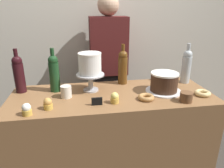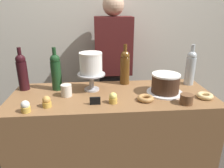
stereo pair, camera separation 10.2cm
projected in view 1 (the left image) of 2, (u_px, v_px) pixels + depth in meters
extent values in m
cube|color=beige|center=(99.00, 26.00, 2.18)|extent=(6.00, 0.05, 2.60)
cube|color=brown|center=(112.00, 145.00, 1.68)|extent=(1.46, 0.57, 0.89)
cylinder|color=#B2B2B7|center=(91.00, 90.00, 1.59)|extent=(0.11, 0.11, 0.01)
cylinder|color=#B2B2B7|center=(91.00, 82.00, 1.57)|extent=(0.04, 0.04, 0.11)
cylinder|color=#B2B2B7|center=(90.00, 75.00, 1.55)|extent=(0.21, 0.21, 0.01)
cylinder|color=white|center=(90.00, 64.00, 1.52)|extent=(0.17, 0.17, 0.15)
cylinder|color=white|center=(90.00, 54.00, 1.50)|extent=(0.17, 0.17, 0.01)
cylinder|color=white|center=(163.00, 91.00, 1.57)|extent=(0.26, 0.26, 0.01)
cylinder|color=#3D2619|center=(164.00, 83.00, 1.55)|extent=(0.20, 0.20, 0.13)
cylinder|color=white|center=(165.00, 74.00, 1.52)|extent=(0.20, 0.20, 0.01)
cylinder|color=#193D1E|center=(55.00, 77.00, 1.55)|extent=(0.08, 0.08, 0.22)
sphere|color=#193D1E|center=(53.00, 60.00, 1.51)|extent=(0.07, 0.07, 0.07)
cylinder|color=#193D1E|center=(52.00, 53.00, 1.49)|extent=(0.03, 0.03, 0.08)
cylinder|color=#5B3814|center=(123.00, 71.00, 1.71)|extent=(0.08, 0.08, 0.22)
sphere|color=#5B3814|center=(123.00, 55.00, 1.66)|extent=(0.07, 0.07, 0.07)
cylinder|color=#5B3814|center=(123.00, 49.00, 1.65)|extent=(0.03, 0.03, 0.08)
cylinder|color=#B2BCC1|center=(186.00, 70.00, 1.73)|extent=(0.08, 0.08, 0.22)
sphere|color=#B2BCC1|center=(188.00, 54.00, 1.69)|extent=(0.07, 0.07, 0.07)
cylinder|color=#B2BCC1|center=(189.00, 48.00, 1.67)|extent=(0.03, 0.03, 0.08)
cylinder|color=black|center=(19.00, 78.00, 1.53)|extent=(0.08, 0.08, 0.22)
sphere|color=black|center=(17.00, 61.00, 1.49)|extent=(0.07, 0.07, 0.07)
cylinder|color=black|center=(16.00, 54.00, 1.47)|extent=(0.03, 0.03, 0.08)
cylinder|color=gold|center=(48.00, 106.00, 1.30)|extent=(0.06, 0.06, 0.03)
sphere|color=#CC9347|center=(48.00, 102.00, 1.29)|extent=(0.05, 0.05, 0.05)
cylinder|color=gold|center=(27.00, 112.00, 1.23)|extent=(0.06, 0.06, 0.03)
sphere|color=white|center=(26.00, 108.00, 1.22)|extent=(0.05, 0.05, 0.05)
cylinder|color=gold|center=(115.00, 101.00, 1.38)|extent=(0.06, 0.06, 0.03)
sphere|color=#EFDB6B|center=(115.00, 96.00, 1.37)|extent=(0.05, 0.05, 0.05)
torus|color=#B27F47|center=(146.00, 97.00, 1.44)|extent=(0.11, 0.11, 0.03)
torus|color=#E0C17F|center=(203.00, 93.00, 1.50)|extent=(0.11, 0.11, 0.03)
cylinder|color=brown|center=(186.00, 101.00, 1.41)|extent=(0.08, 0.08, 0.01)
cylinder|color=brown|center=(186.00, 99.00, 1.41)|extent=(0.08, 0.08, 0.01)
cylinder|color=brown|center=(186.00, 98.00, 1.40)|extent=(0.08, 0.08, 0.01)
cylinder|color=brown|center=(186.00, 96.00, 1.40)|extent=(0.08, 0.08, 0.01)
cylinder|color=brown|center=(186.00, 95.00, 1.39)|extent=(0.08, 0.08, 0.01)
cylinder|color=brown|center=(187.00, 93.00, 1.39)|extent=(0.08, 0.08, 0.01)
cube|color=black|center=(97.00, 101.00, 1.35)|extent=(0.07, 0.01, 0.05)
cylinder|color=silver|center=(66.00, 92.00, 1.46)|extent=(0.08, 0.08, 0.08)
cube|color=black|center=(109.00, 110.00, 2.29)|extent=(0.28, 0.18, 0.85)
cube|color=#4C1919|center=(108.00, 46.00, 2.05)|extent=(0.36, 0.22, 0.55)
sphere|color=tan|center=(108.00, 5.00, 1.92)|extent=(0.20, 0.20, 0.20)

